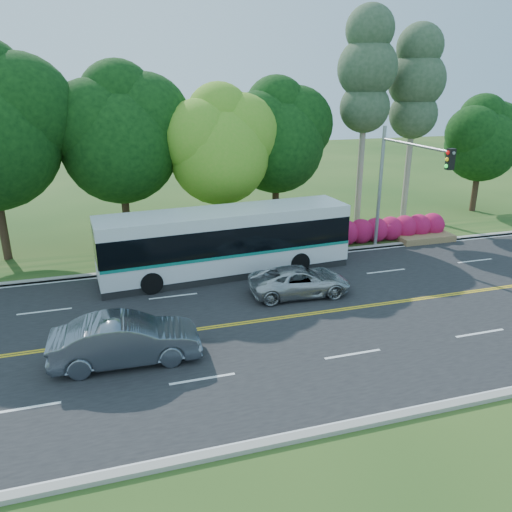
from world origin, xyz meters
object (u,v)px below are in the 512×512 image
object	(u,v)px
transit_bus	(226,243)
suv	(300,281)
traffic_signal	(400,174)
sedan	(126,340)

from	to	relation	value
transit_bus	suv	world-z (taller)	transit_bus
transit_bus	suv	size ratio (longest dim) A/B	2.74
traffic_signal	suv	world-z (taller)	traffic_signal
traffic_signal	suv	bearing A→B (deg)	-154.06
traffic_signal	suv	size ratio (longest dim) A/B	1.50
sedan	suv	world-z (taller)	sedan
sedan	suv	distance (m)	8.76
transit_bus	sedan	world-z (taller)	transit_bus
suv	sedan	bearing A→B (deg)	118.49
transit_bus	sedan	distance (m)	9.08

